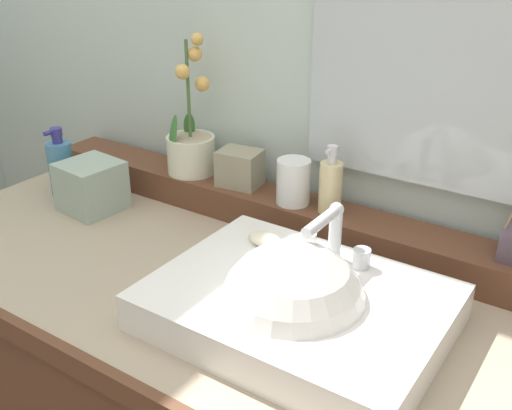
{
  "coord_description": "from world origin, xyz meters",
  "views": [
    {
      "loc": [
        0.61,
        -0.81,
        1.48
      ],
      "look_at": [
        0.07,
        -0.02,
        1.03
      ],
      "focal_mm": 42.43,
      "sensor_mm": 36.0,
      "label": 1
    }
  ],
  "objects": [
    {
      "name": "wall_back",
      "position": [
        0.0,
        0.43,
        1.32
      ],
      "size": [
        3.25,
        0.2,
        2.64
      ],
      "primitive_type": "cube",
      "color": "silver",
      "rests_on": "ground"
    },
    {
      "name": "back_ledge",
      "position": [
        0.0,
        0.25,
        0.88
      ],
      "size": [
        1.42,
        0.12,
        0.07
      ],
      "primitive_type": "cube",
      "color": "brown",
      "rests_on": "vanity_cabinet"
    },
    {
      "name": "sink_basin",
      "position": [
        0.18,
        -0.06,
        0.87
      ],
      "size": [
        0.49,
        0.37,
        0.28
      ],
      "color": "white",
      "rests_on": "vanity_cabinet"
    },
    {
      "name": "soap_bar",
      "position": [
        0.05,
        0.05,
        0.92
      ],
      "size": [
        0.07,
        0.04,
        0.02
      ],
      "primitive_type": "ellipsoid",
      "color": "beige",
      "rests_on": "sink_basin"
    },
    {
      "name": "potted_plant",
      "position": [
        -0.3,
        0.26,
        0.99
      ],
      "size": [
        0.12,
        0.12,
        0.34
      ],
      "color": "silver",
      "rests_on": "back_ledge"
    },
    {
      "name": "soap_dispenser",
      "position": [
        0.09,
        0.25,
        0.97
      ],
      "size": [
        0.05,
        0.05,
        0.15
      ],
      "color": "beige",
      "rests_on": "back_ledge"
    },
    {
      "name": "tumbler_cup",
      "position": [
        -0.0,
        0.24,
        0.96
      ],
      "size": [
        0.07,
        0.07,
        0.1
      ],
      "primitive_type": "cylinder",
      "color": "silver",
      "rests_on": "back_ledge"
    },
    {
      "name": "trinket_box",
      "position": [
        -0.15,
        0.26,
        0.96
      ],
      "size": [
        0.11,
        0.09,
        0.08
      ],
      "primitive_type": "cube",
      "rotation": [
        0.0,
        0.0,
        0.14
      ],
      "color": "gray",
      "rests_on": "back_ledge"
    },
    {
      "name": "lotion_bottle",
      "position": [
        -0.59,
        0.1,
        0.91
      ],
      "size": [
        0.06,
        0.07,
        0.17
      ],
      "color": "teal",
      "rests_on": "vanity_cabinet"
    },
    {
      "name": "tissue_box",
      "position": [
        -0.46,
        0.07,
        0.9
      ],
      "size": [
        0.14,
        0.14,
        0.12
      ],
      "primitive_type": "cube",
      "rotation": [
        0.0,
        0.0,
        -0.1
      ],
      "color": "#98AD9D",
      "rests_on": "vanity_cabinet"
    },
    {
      "name": "mirror",
      "position": [
        0.29,
        0.32,
        1.28
      ],
      "size": [
        0.59,
        0.02,
        0.57
      ],
      "primitive_type": "cube",
      "color": "silver"
    }
  ]
}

